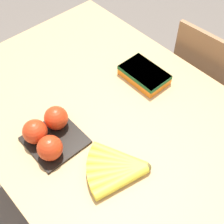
% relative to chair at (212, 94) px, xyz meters
% --- Properties ---
extents(ground_plane, '(12.00, 12.00, 0.00)m').
position_rel_chair_xyz_m(ground_plane, '(-0.06, -0.64, -0.47)').
color(ground_plane, '#665B51').
extents(dining_table, '(1.30, 0.87, 0.76)m').
position_rel_chair_xyz_m(dining_table, '(-0.06, -0.64, 0.19)').
color(dining_table, tan).
rests_on(dining_table, ground_plane).
extents(chair, '(0.44, 0.43, 0.88)m').
position_rel_chair_xyz_m(chair, '(0.00, 0.00, 0.00)').
color(chair, '#8E6642').
rests_on(chair, ground_plane).
extents(banana_bunch, '(0.20, 0.21, 0.04)m').
position_rel_chair_xyz_m(banana_bunch, '(0.11, -0.77, 0.32)').
color(banana_bunch, brown).
rests_on(banana_bunch, dining_table).
extents(tomato_pack, '(0.18, 0.18, 0.09)m').
position_rel_chair_xyz_m(tomato_pack, '(-0.13, -0.87, 0.34)').
color(tomato_pack, black).
rests_on(tomato_pack, dining_table).
extents(carrot_bag, '(0.19, 0.12, 0.04)m').
position_rel_chair_xyz_m(carrot_bag, '(-0.12, -0.41, 0.32)').
color(carrot_bag, orange).
rests_on(carrot_bag, dining_table).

